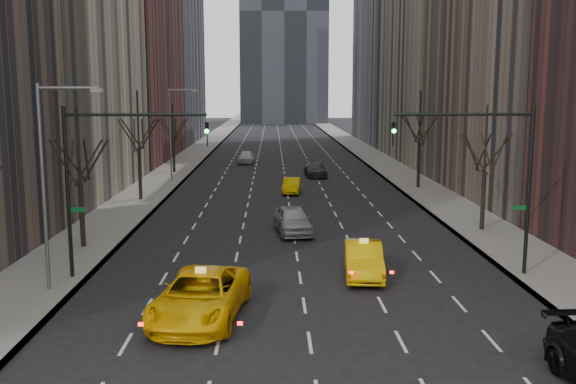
{
  "coord_description": "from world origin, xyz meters",
  "views": [
    {
      "loc": [
        -1.3,
        -17.58,
        8.8
      ],
      "look_at": [
        -0.48,
        16.13,
        3.5
      ],
      "focal_mm": 40.0,
      "sensor_mm": 36.0,
      "label": 1
    }
  ],
  "objects": [
    {
      "name": "far_taxi",
      "position": [
        0.4,
        37.77,
        0.67
      ],
      "size": [
        1.85,
        4.2,
        1.34
      ],
      "primitive_type": "imported",
      "rotation": [
        0.0,
        0.0,
        -0.11
      ],
      "color": "#DFB704",
      "rests_on": "ground"
    },
    {
      "name": "tree_lw_b",
      "position": [
        -12.0,
        18.0,
        3.72
      ],
      "size": [
        3.36,
        3.5,
        7.82
      ],
      "color": "black",
      "rests_on": "ground"
    },
    {
      "name": "traffic_mast_right",
      "position": [
        9.11,
        12.0,
        5.49
      ],
      "size": [
        6.69,
        0.39,
        8.0
      ],
      "color": "black",
      "rests_on": "ground"
    },
    {
      "name": "tree_rw_b",
      "position": [
        12.0,
        22.0,
        3.72
      ],
      "size": [
        3.36,
        3.5,
        7.82
      ],
      "color": "black",
      "rests_on": "ground"
    },
    {
      "name": "sidewalk_right",
      "position": [
        12.25,
        70.0,
        0.07
      ],
      "size": [
        4.5,
        320.0,
        0.15
      ],
      "primitive_type": "cube",
      "color": "slate",
      "rests_on": "ground"
    },
    {
      "name": "tree_lw_c",
      "position": [
        -12.0,
        34.0,
        4.04
      ],
      "size": [
        3.36,
        3.5,
        8.74
      ],
      "color": "black",
      "rests_on": "ground"
    },
    {
      "name": "far_suv_grey",
      "position": [
        3.21,
        48.95,
        0.75
      ],
      "size": [
        2.35,
        5.29,
        1.51
      ],
      "primitive_type": "imported",
      "rotation": [
        0.0,
        0.0,
        0.05
      ],
      "color": "#303035",
      "rests_on": "ground"
    },
    {
      "name": "taxi_sedan",
      "position": [
        3.06,
        12.18,
        0.82
      ],
      "size": [
        2.15,
        5.11,
        1.64
      ],
      "primitive_type": "imported",
      "rotation": [
        0.0,
        0.0,
        -0.08
      ],
      "color": "#F1B705",
      "rests_on": "ground"
    },
    {
      "name": "tree_lw_d",
      "position": [
        -12.0,
        52.0,
        3.56
      ],
      "size": [
        3.36,
        3.5,
        7.36
      ],
      "color": "black",
      "rests_on": "ground"
    },
    {
      "name": "traffic_mast_left",
      "position": [
        -9.11,
        12.0,
        5.49
      ],
      "size": [
        6.69,
        0.39,
        8.0
      ],
      "color": "black",
      "rests_on": "ground"
    },
    {
      "name": "taxi_suv",
      "position": [
        -4.12,
        6.5,
        0.93
      ],
      "size": [
        3.92,
        7.01,
        1.85
      ],
      "primitive_type": "imported",
      "rotation": [
        0.0,
        0.0,
        -0.13
      ],
      "color": "#FFC205",
      "rests_on": "ground"
    },
    {
      "name": "streetlight_far",
      "position": [
        -10.84,
        45.0,
        5.62
      ],
      "size": [
        2.83,
        0.22,
        9.0
      ],
      "color": "slate",
      "rests_on": "ground"
    },
    {
      "name": "streetlight_near",
      "position": [
        -10.84,
        10.0,
        5.62
      ],
      "size": [
        2.83,
        0.22,
        9.0
      ],
      "color": "slate",
      "rests_on": "ground"
    },
    {
      "name": "tree_rw_c",
      "position": [
        12.0,
        40.0,
        4.04
      ],
      "size": [
        3.36,
        3.5,
        8.74
      ],
      "color": "black",
      "rests_on": "ground"
    },
    {
      "name": "far_car_white",
      "position": [
        -4.52,
        61.28,
        0.8
      ],
      "size": [
        2.09,
        4.75,
        1.59
      ],
      "primitive_type": "imported",
      "rotation": [
        0.0,
        0.0,
        -0.04
      ],
      "color": "silver",
      "rests_on": "ground"
    },
    {
      "name": "sidewalk_left",
      "position": [
        -12.25,
        70.0,
        0.07
      ],
      "size": [
        4.5,
        320.0,
        0.15
      ],
      "primitive_type": "cube",
      "color": "slate",
      "rests_on": "ground"
    },
    {
      "name": "silver_sedan_ahead",
      "position": [
        -0.04,
        21.73,
        0.85
      ],
      "size": [
        2.64,
        5.23,
        1.71
      ],
      "primitive_type": "imported",
      "rotation": [
        0.0,
        0.0,
        0.13
      ],
      "color": "#979A9F",
      "rests_on": "ground"
    }
  ]
}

